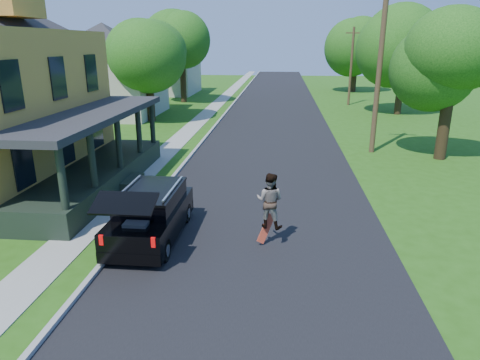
# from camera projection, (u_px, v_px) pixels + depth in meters

# --- Properties ---
(ground) EXTENTS (140.00, 140.00, 0.00)m
(ground) POSITION_uv_depth(u_px,v_px,m) (254.00, 268.00, 11.37)
(ground) COLOR #245110
(ground) RESTS_ON ground
(street) EXTENTS (8.00, 120.00, 0.02)m
(street) POSITION_uv_depth(u_px,v_px,m) (272.00, 127.00, 30.31)
(street) COLOR black
(street) RESTS_ON ground
(curb) EXTENTS (0.15, 120.00, 0.12)m
(curb) POSITION_uv_depth(u_px,v_px,m) (216.00, 126.00, 30.68)
(curb) COLOR gray
(curb) RESTS_ON ground
(sidewalk) EXTENTS (1.30, 120.00, 0.03)m
(sidewalk) POSITION_uv_depth(u_px,v_px,m) (194.00, 125.00, 30.83)
(sidewalk) COLOR gray
(sidewalk) RESTS_ON ground
(front_walk) EXTENTS (6.50, 1.20, 0.03)m
(front_walk) POSITION_uv_depth(u_px,v_px,m) (37.00, 185.00, 17.92)
(front_walk) COLOR gray
(front_walk) RESTS_ON ground
(neighbor_house_mid) EXTENTS (12.78, 12.78, 8.30)m
(neighbor_house_mid) POSITION_uv_depth(u_px,v_px,m) (105.00, 62.00, 34.05)
(neighbor_house_mid) COLOR beige
(neighbor_house_mid) RESTS_ON ground
(neighbor_house_far) EXTENTS (12.78, 12.78, 8.30)m
(neighbor_house_far) POSITION_uv_depth(u_px,v_px,m) (160.00, 56.00, 49.21)
(neighbor_house_far) COLOR beige
(neighbor_house_far) RESTS_ON ground
(black_suv) EXTENTS (1.73, 4.46, 2.08)m
(black_suv) POSITION_uv_depth(u_px,v_px,m) (151.00, 214.00, 12.83)
(black_suv) COLOR black
(black_suv) RESTS_ON ground
(skateboarder) EXTENTS (0.93, 0.80, 1.65)m
(skateboarder) POSITION_uv_depth(u_px,v_px,m) (270.00, 200.00, 12.34)
(skateboarder) COLOR black
(skateboarder) RESTS_ON ground
(skateboard) EXTENTS (0.52, 0.53, 0.86)m
(skateboard) POSITION_uv_depth(u_px,v_px,m) (266.00, 229.00, 12.61)
(skateboard) COLOR #98240D
(skateboard) RESTS_ON ground
(tree_left_mid) EXTENTS (7.01, 7.18, 8.53)m
(tree_left_mid) POSITION_uv_depth(u_px,v_px,m) (147.00, 47.00, 31.12)
(tree_left_mid) COLOR black
(tree_left_mid) RESTS_ON ground
(tree_left_far) EXTENTS (6.33, 6.08, 9.23)m
(tree_left_far) POSITION_uv_depth(u_px,v_px,m) (181.00, 38.00, 41.09)
(tree_left_far) COLOR black
(tree_left_far) RESTS_ON ground
(tree_right_near) EXTENTS (5.00, 4.70, 7.62)m
(tree_right_near) POSITION_uv_depth(u_px,v_px,m) (454.00, 54.00, 20.47)
(tree_right_near) COLOR black
(tree_right_near) RESTS_ON ground
(tree_right_mid) EXTENTS (6.28, 6.21, 9.13)m
(tree_right_mid) POSITION_uv_depth(u_px,v_px,m) (405.00, 41.00, 33.95)
(tree_right_mid) COLOR black
(tree_right_mid) RESTS_ON ground
(tree_right_far) EXTENTS (7.63, 7.82, 8.69)m
(tree_right_far) POSITION_uv_depth(u_px,v_px,m) (356.00, 45.00, 50.34)
(tree_right_far) COLOR black
(tree_right_far) RESTS_ON ground
(utility_pole_near) EXTENTS (1.72, 0.30, 9.51)m
(utility_pole_near) POSITION_uv_depth(u_px,v_px,m) (380.00, 59.00, 21.88)
(utility_pole_near) COLOR #442D1F
(utility_pole_near) RESTS_ON ground
(utility_pole_far) EXTENTS (1.43, 0.24, 7.07)m
(utility_pole_far) POSITION_uv_depth(u_px,v_px,m) (351.00, 65.00, 39.90)
(utility_pole_far) COLOR #442D1F
(utility_pole_far) RESTS_ON ground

